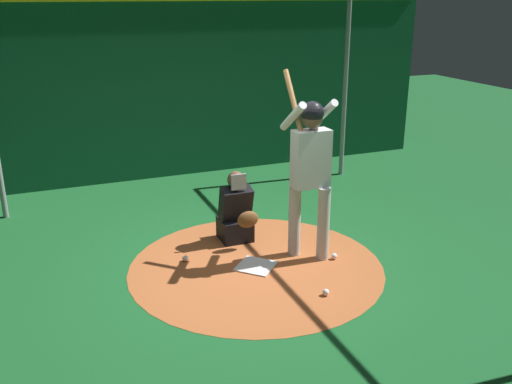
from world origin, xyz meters
TOP-DOWN VIEW (x-y plane):
  - ground_plane at (0.00, 0.00)m, footprint 25.77×25.77m
  - dirt_circle at (0.00, 0.00)m, footprint 3.03×3.03m
  - home_plate at (0.00, 0.00)m, footprint 0.59×0.59m
  - batter at (-0.04, 0.70)m, footprint 0.68×0.49m
  - catcher at (-0.80, 0.05)m, footprint 0.58×0.40m
  - back_wall at (-3.96, 0.00)m, footprint 0.23×9.77m
  - cage_frame at (0.00, 0.00)m, footprint 5.75×5.66m
  - baseball_0 at (0.92, 0.44)m, footprint 0.07×0.07m
  - baseball_1 at (-0.45, -0.75)m, footprint 0.07×0.07m
  - baseball_2 at (0.17, 0.97)m, footprint 0.07×0.07m

SIDE VIEW (x-z plane):
  - ground_plane at x=0.00m, z-range 0.00..0.00m
  - dirt_circle at x=0.00m, z-range 0.00..0.01m
  - home_plate at x=0.00m, z-range 0.01..0.02m
  - baseball_0 at x=0.92m, z-range 0.01..0.08m
  - baseball_1 at x=-0.45m, z-range 0.01..0.08m
  - baseball_2 at x=0.17m, z-range 0.01..0.08m
  - catcher at x=-0.80m, z-range -0.10..0.86m
  - batter at x=-0.04m, z-range 0.07..2.33m
  - back_wall at x=-3.96m, z-range 0.01..3.23m
  - cage_frame at x=0.00m, z-range 0.64..4.03m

